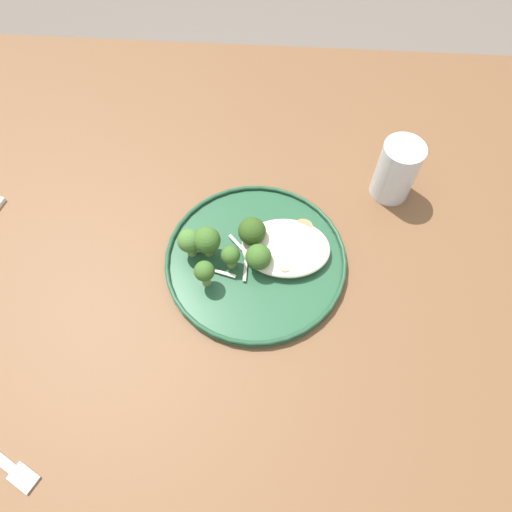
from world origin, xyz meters
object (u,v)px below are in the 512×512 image
broccoli_floret_rear_charred (205,272)px  broccoli_floret_right_tilted (252,232)px  seared_scallop_rear_pale (303,228)px  seared_scallop_half_hidden (270,254)px  broccoli_floret_left_leaning (207,241)px  seared_scallop_front_small (285,267)px  dinner_plate (256,260)px  broccoli_floret_beside_noodles (258,257)px  seared_scallop_center_golden (297,240)px  broccoli_floret_near_rim (231,256)px  broccoli_floret_split_head (190,241)px  water_glass (395,173)px  seared_scallop_left_edge (288,248)px

broccoli_floret_rear_charred → broccoli_floret_right_tilted: size_ratio=0.91×
seared_scallop_rear_pale → broccoli_floret_right_tilted: broccoli_floret_right_tilted is taller
seared_scallop_half_hidden → broccoli_floret_left_leaning: (0.10, -0.00, 0.03)m
seared_scallop_front_small → seared_scallop_rear_pale: bearing=-110.3°
dinner_plate → broccoli_floret_beside_noodles: (-0.00, 0.01, 0.03)m
seared_scallop_center_golden → broccoli_floret_right_tilted: broccoli_floret_right_tilted is taller
broccoli_floret_near_rim → broccoli_floret_left_leaning: broccoli_floret_left_leaning is taller
seared_scallop_rear_pale → broccoli_floret_near_rim: (0.11, 0.07, 0.02)m
broccoli_floret_split_head → water_glass: bearing=-154.8°
seared_scallop_half_hidden → broccoli_floret_left_leaning: bearing=-0.8°
seared_scallop_half_hidden → broccoli_floret_rear_charred: 0.11m
broccoli_floret_near_rim → water_glass: bearing=-146.6°
seared_scallop_rear_pale → broccoli_floret_rear_charred: bearing=35.0°
broccoli_floret_right_tilted → broccoli_floret_near_rim: bearing=54.1°
dinner_plate → seared_scallop_center_golden: 0.07m
dinner_plate → broccoli_floret_beside_noodles: size_ratio=5.63×
dinner_plate → seared_scallop_center_golden: seared_scallop_center_golden is taller
seared_scallop_rear_pale → seared_scallop_center_golden: (0.01, 0.02, -0.00)m
dinner_plate → broccoli_floret_split_head: broccoli_floret_split_head is taller
seared_scallop_half_hidden → broccoli_floret_near_rim: 0.06m
seared_scallop_front_small → broccoli_floret_beside_noodles: (0.04, -0.01, 0.02)m
seared_scallop_half_hidden → broccoli_floret_right_tilted: size_ratio=0.51×
broccoli_floret_left_leaning → seared_scallop_half_hidden: bearing=179.2°
seared_scallop_rear_pale → broccoli_floret_near_rim: size_ratio=0.64×
seared_scallop_left_edge → broccoli_floret_left_leaning: size_ratio=0.38×
seared_scallop_half_hidden → broccoli_floret_right_tilted: broccoli_floret_right_tilted is taller
broccoli_floret_right_tilted → broccoli_floret_split_head: (0.10, 0.02, -0.00)m
broccoli_floret_right_tilted → broccoli_floret_split_head: bearing=13.7°
seared_scallop_rear_pale → seared_scallop_front_small: size_ratio=1.10×
seared_scallop_half_hidden → broccoli_floret_beside_noodles: (0.02, 0.02, 0.02)m
dinner_plate → seared_scallop_rear_pale: size_ratio=9.64×
broccoli_floret_beside_noodles → broccoli_floret_rear_charred: bearing=23.4°
seared_scallop_center_golden → broccoli_floret_beside_noodles: (0.06, 0.05, 0.02)m
seared_scallop_front_small → broccoli_floret_left_leaning: broccoli_floret_left_leaning is taller
broccoli_floret_rear_charred → broccoli_floret_beside_noodles: bearing=-156.6°
seared_scallop_center_golden → broccoli_floret_right_tilted: 0.08m
broccoli_floret_rear_charred → water_glass: bearing=-145.3°
seared_scallop_center_golden → broccoli_floret_rear_charred: 0.16m
broccoli_floret_near_rim → broccoli_floret_beside_noodles: bearing=-179.9°
water_glass → seared_scallop_half_hidden: bearing=37.3°
dinner_plate → broccoli_floret_left_leaning: 0.09m
seared_scallop_center_golden → broccoli_floret_near_rim: broccoli_floret_near_rim is taller
seared_scallop_left_edge → seared_scallop_front_small: bearing=82.2°
seared_scallop_front_small → broccoli_floret_split_head: size_ratio=0.49×
seared_scallop_left_edge → broccoli_floret_split_head: (0.15, 0.01, 0.02)m
broccoli_floret_beside_noodles → broccoli_floret_near_rim: bearing=0.1°
seared_scallop_half_hidden → broccoli_floret_beside_noodles: bearing=46.9°
broccoli_floret_right_tilted → water_glass: water_glass is taller
dinner_plate → seared_scallop_rear_pale: seared_scallop_rear_pale is taller
seared_scallop_left_edge → water_glass: 0.23m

